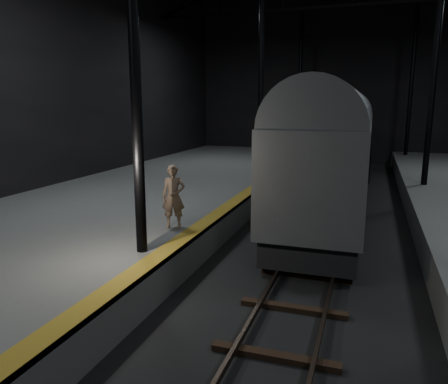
% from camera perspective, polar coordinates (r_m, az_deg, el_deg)
% --- Properties ---
extents(ground, '(44.00, 44.00, 0.00)m').
position_cam_1_polar(ground, '(13.99, 11.83, -7.91)').
color(ground, black).
rests_on(ground, ground).
extents(platform_left, '(9.00, 43.80, 1.00)m').
position_cam_1_polar(platform_left, '(16.39, -15.12, -3.34)').
color(platform_left, '#585855').
rests_on(platform_left, ground).
extents(tactile_strip, '(0.50, 43.80, 0.01)m').
position_cam_1_polar(tactile_strip, '(14.39, -0.96, -2.92)').
color(tactile_strip, olive).
rests_on(tactile_strip, platform_left).
extents(track, '(2.40, 43.00, 0.24)m').
position_cam_1_polar(track, '(13.97, 11.84, -7.64)').
color(track, '#3F3328').
rests_on(track, ground).
extents(train, '(2.92, 19.48, 5.21)m').
position_cam_1_polar(train, '(20.46, 14.63, 6.44)').
color(train, gray).
rests_on(train, ground).
extents(woman, '(0.77, 0.61, 1.86)m').
position_cam_1_polar(woman, '(12.77, -6.62, -0.60)').
color(woman, '#8F6F58').
rests_on(woman, platform_left).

